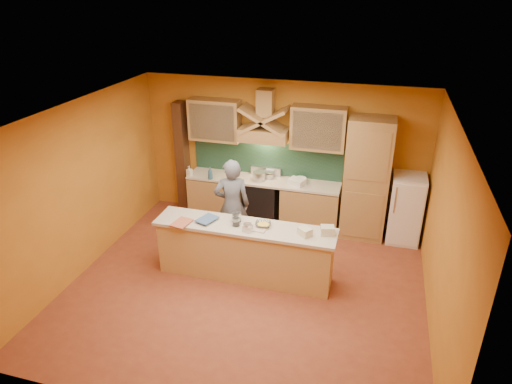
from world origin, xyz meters
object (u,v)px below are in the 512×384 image
(fridge, at_px, (406,209))
(person, at_px, (232,206))
(stove, at_px, (263,201))
(kitchen_scale, at_px, (248,228))
(mixing_bowl, at_px, (263,224))

(fridge, bearing_deg, person, -159.10)
(stove, xyz_separation_m, fridge, (2.70, 0.00, 0.20))
(stove, distance_m, kitchen_scale, 2.14)
(fridge, height_order, kitchen_scale, fridge)
(fridge, xyz_separation_m, person, (-2.96, -1.13, 0.21))
(kitchen_scale, bearing_deg, person, 132.23)
(stove, xyz_separation_m, mixing_bowl, (0.49, -1.84, 0.53))
(person, height_order, mixing_bowl, person)
(kitchen_scale, bearing_deg, fridge, 51.33)
(stove, distance_m, person, 1.23)
(fridge, relative_size, mixing_bowl, 5.21)
(stove, bearing_deg, fridge, 0.00)
(kitchen_scale, relative_size, mixing_bowl, 0.52)
(kitchen_scale, bearing_deg, mixing_bowl, 58.94)
(person, bearing_deg, mixing_bowl, 116.94)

